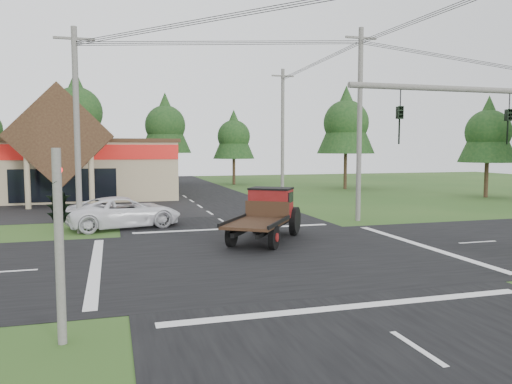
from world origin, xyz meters
name	(u,v)px	position (x,y,z in m)	size (l,w,h in m)	color
ground	(274,255)	(0.00, 0.00, 0.00)	(120.00, 120.00, 0.00)	#284B1A
road_ns	(274,255)	(0.00, 0.00, 0.01)	(12.00, 120.00, 0.02)	black
road_ew	(274,255)	(0.00, 0.00, 0.01)	(120.00, 12.00, 0.02)	black
cvs_building	(2,167)	(-15.70, 29.57, 2.78)	(30.40, 18.20, 9.19)	tan
traffic_signal_corner	(58,187)	(-7.50, -7.32, 3.52)	(0.53, 2.48, 4.40)	#595651
utility_pole_nw	(77,129)	(-8.00, 8.00, 5.39)	(2.00, 0.30, 10.50)	#595651
utility_pole_ne	(360,123)	(8.00, 8.00, 5.89)	(2.00, 0.30, 11.50)	#595651
utility_pole_n	(283,133)	(8.00, 22.00, 5.74)	(2.00, 0.30, 11.20)	#595651
tree_row_c	(76,110)	(-10.00, 41.00, 8.72)	(7.28, 7.28, 13.13)	#332316
tree_row_d	(165,124)	(0.00, 42.00, 7.38)	(6.16, 6.16, 11.11)	#332316
tree_row_e	(234,135)	(8.00, 40.00, 6.03)	(5.04, 5.04, 9.09)	#332316
tree_side_ne	(346,121)	(18.00, 30.00, 7.38)	(6.16, 6.16, 11.11)	#332316
tree_side_e_near	(488,130)	(26.00, 18.00, 6.03)	(5.04, 5.04, 9.09)	#332316
antique_flatbed_truck	(264,215)	(0.51, 3.12, 1.25)	(2.29, 6.00, 2.51)	#570E0C
white_pickup	(124,212)	(-5.74, 9.20, 0.87)	(2.87, 6.23, 1.73)	silver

